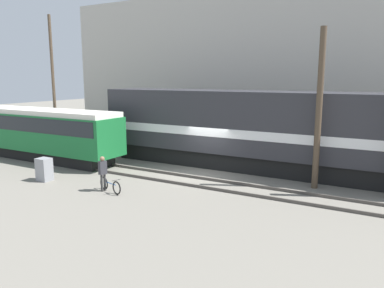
{
  "coord_description": "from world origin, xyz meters",
  "views": [
    {
      "loc": [
        9.56,
        -18.19,
        5.37
      ],
      "look_at": [
        -0.15,
        -0.9,
        1.8
      ],
      "focal_mm": 35.0,
      "sensor_mm": 36.0,
      "label": 1
    }
  ],
  "objects_px": {
    "streetcar": "(42,131)",
    "utility_pole_center": "(319,110)",
    "utility_pole_left": "(53,85)",
    "person": "(103,170)",
    "freight_locomotive": "(260,129)",
    "bicycle": "(110,185)",
    "signal_box": "(44,169)"
  },
  "relations": [
    {
      "from": "utility_pole_center",
      "to": "signal_box",
      "type": "relative_size",
      "value": 6.37
    },
    {
      "from": "streetcar",
      "to": "utility_pole_center",
      "type": "relative_size",
      "value": 1.56
    },
    {
      "from": "bicycle",
      "to": "signal_box",
      "type": "height_order",
      "value": "signal_box"
    },
    {
      "from": "streetcar",
      "to": "bicycle",
      "type": "distance_m",
      "value": 9.44
    },
    {
      "from": "person",
      "to": "freight_locomotive",
      "type": "bearing_deg",
      "value": 55.74
    },
    {
      "from": "bicycle",
      "to": "signal_box",
      "type": "relative_size",
      "value": 1.39
    },
    {
      "from": "freight_locomotive",
      "to": "signal_box",
      "type": "bearing_deg",
      "value": -139.89
    },
    {
      "from": "freight_locomotive",
      "to": "utility_pole_left",
      "type": "xyz_separation_m",
      "value": [
        -14.48,
        -2.06,
        2.37
      ]
    },
    {
      "from": "person",
      "to": "signal_box",
      "type": "relative_size",
      "value": 1.41
    },
    {
      "from": "person",
      "to": "bicycle",
      "type": "bearing_deg",
      "value": 5.26
    },
    {
      "from": "utility_pole_center",
      "to": "person",
      "type": "bearing_deg",
      "value": -147.83
    },
    {
      "from": "freight_locomotive",
      "to": "person",
      "type": "distance_m",
      "value": 9.19
    },
    {
      "from": "streetcar",
      "to": "utility_pole_center",
      "type": "xyz_separation_m",
      "value": [
        16.95,
        2.06,
        1.93
      ]
    },
    {
      "from": "freight_locomotive",
      "to": "streetcar",
      "type": "height_order",
      "value": "freight_locomotive"
    },
    {
      "from": "bicycle",
      "to": "utility_pole_center",
      "type": "height_order",
      "value": "utility_pole_center"
    },
    {
      "from": "freight_locomotive",
      "to": "bicycle",
      "type": "relative_size",
      "value": 11.88
    },
    {
      "from": "bicycle",
      "to": "signal_box",
      "type": "distance_m",
      "value": 4.36
    },
    {
      "from": "streetcar",
      "to": "utility_pole_left",
      "type": "distance_m",
      "value": 3.7
    },
    {
      "from": "streetcar",
      "to": "person",
      "type": "relative_size",
      "value": 7.06
    },
    {
      "from": "freight_locomotive",
      "to": "person",
      "type": "xyz_separation_m",
      "value": [
        -5.12,
        -7.51,
        -1.38
      ]
    },
    {
      "from": "utility_pole_left",
      "to": "person",
      "type": "bearing_deg",
      "value": -30.21
    },
    {
      "from": "utility_pole_center",
      "to": "signal_box",
      "type": "distance_m",
      "value": 14.17
    },
    {
      "from": "streetcar",
      "to": "utility_pole_center",
      "type": "height_order",
      "value": "utility_pole_center"
    },
    {
      "from": "streetcar",
      "to": "person",
      "type": "bearing_deg",
      "value": -22.29
    },
    {
      "from": "utility_pole_left",
      "to": "bicycle",
      "type": "bearing_deg",
      "value": -29.02
    },
    {
      "from": "signal_box",
      "to": "utility_pole_center",
      "type": "bearing_deg",
      "value": 23.85
    },
    {
      "from": "freight_locomotive",
      "to": "person",
      "type": "height_order",
      "value": "freight_locomotive"
    },
    {
      "from": "utility_pole_center",
      "to": "signal_box",
      "type": "bearing_deg",
      "value": -156.15
    },
    {
      "from": "utility_pole_center",
      "to": "freight_locomotive",
      "type": "bearing_deg",
      "value": 149.92
    },
    {
      "from": "utility_pole_left",
      "to": "utility_pole_center",
      "type": "distance_m",
      "value": 18.06
    },
    {
      "from": "bicycle",
      "to": "utility_pole_left",
      "type": "height_order",
      "value": "utility_pole_left"
    },
    {
      "from": "bicycle",
      "to": "utility_pole_center",
      "type": "bearing_deg",
      "value": 33.21
    }
  ]
}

